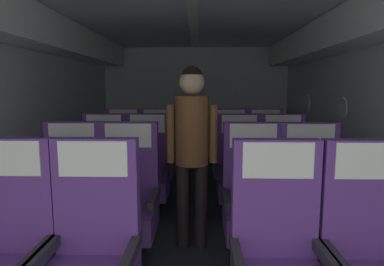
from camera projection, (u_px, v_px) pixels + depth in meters
name	position (u px, v px, depth m)	size (l,w,h in m)	color
ground	(192.00, 219.00, 3.50)	(3.88, 6.77, 0.02)	#23282D
fuselage_shell	(193.00, 65.00, 3.54)	(3.76, 6.42, 2.24)	silver
seat_a_left_window	(4.00, 256.00, 1.81)	(0.51, 0.51, 1.10)	#38383D
seat_a_left_aisle	(91.00, 258.00, 1.79)	(0.51, 0.51, 1.10)	#38383D
seat_a_right_aisle	(373.00, 263.00, 1.74)	(0.51, 0.51, 1.10)	#38383D
seat_a_right_window	(279.00, 261.00, 1.75)	(0.51, 0.51, 1.10)	#38383D
seat_b_left_window	(70.00, 200.00, 2.72)	(0.51, 0.51, 1.10)	#38383D
seat_b_left_aisle	(127.00, 201.00, 2.70)	(0.51, 0.51, 1.10)	#38383D
seat_b_right_aisle	(311.00, 203.00, 2.65)	(0.51, 0.51, 1.10)	#38383D
seat_b_right_window	(253.00, 202.00, 2.68)	(0.51, 0.51, 1.10)	#38383D
seat_c_left_window	(103.00, 172.00, 3.63)	(0.51, 0.51, 1.10)	#38383D
seat_c_left_aisle	(147.00, 172.00, 3.63)	(0.51, 0.51, 1.10)	#38383D
seat_c_right_aisle	(283.00, 173.00, 3.57)	(0.51, 0.51, 1.10)	#38383D
seat_c_right_window	(239.00, 173.00, 3.58)	(0.51, 0.51, 1.10)	#38383D
seat_d_left_window	(123.00, 155.00, 4.56)	(0.51, 0.51, 1.10)	#38383D
seat_d_left_aisle	(157.00, 156.00, 4.52)	(0.51, 0.51, 1.10)	#38383D
seat_d_right_aisle	(266.00, 156.00, 4.50)	(0.51, 0.51, 1.10)	#38383D
seat_d_right_window	(231.00, 156.00, 4.51)	(0.51, 0.51, 1.10)	#38383D
flight_attendant	(192.00, 139.00, 2.76)	(0.43, 0.28, 1.56)	black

